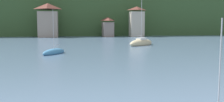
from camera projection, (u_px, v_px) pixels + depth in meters
wooded_hillside at (104, 15)px, 124.21m from camera, size 352.00×53.94×50.52m
shore_building_west at (48, 21)px, 84.89m from camera, size 6.73×5.92×11.35m
shore_building_westcentral at (108, 27)px, 88.32m from camera, size 3.79×5.58×6.82m
shore_building_central at (137, 22)px, 88.98m from camera, size 5.05×3.83×10.53m
sailboat_far_1 at (54, 52)px, 36.46m from camera, size 3.73×4.90×6.71m
sailboat_far_3 at (141, 43)px, 51.83m from camera, size 7.05×6.54×10.77m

